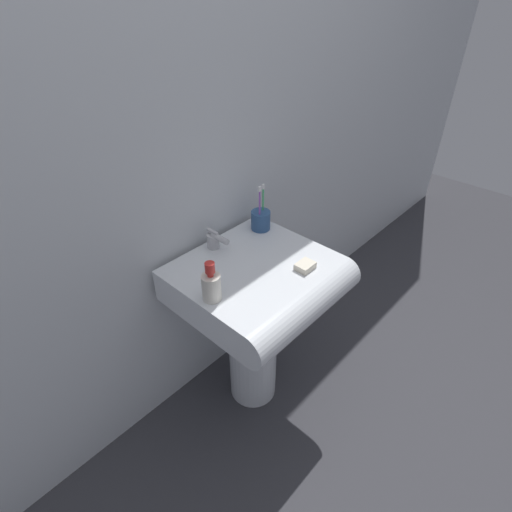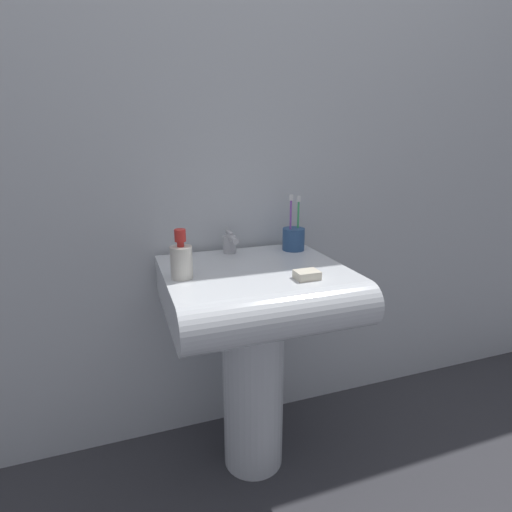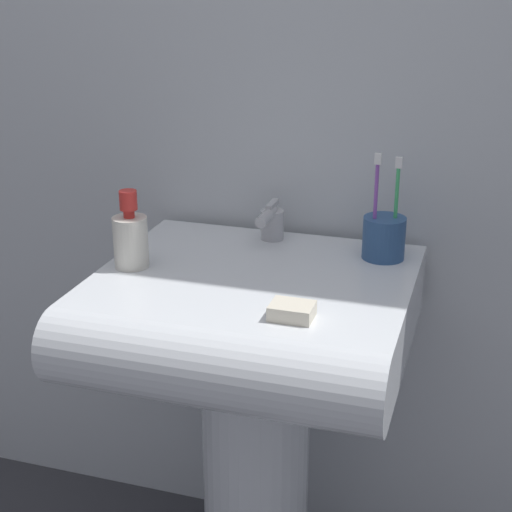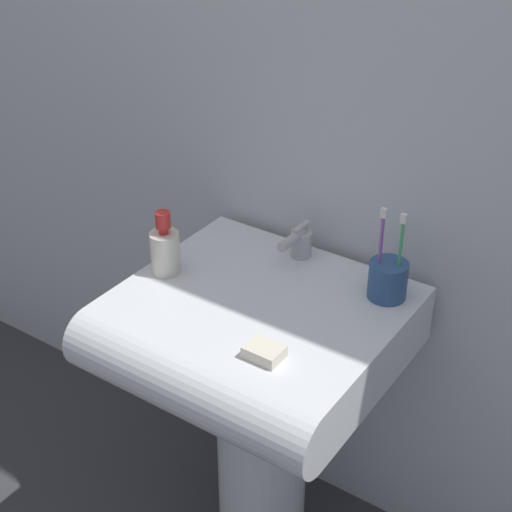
# 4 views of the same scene
# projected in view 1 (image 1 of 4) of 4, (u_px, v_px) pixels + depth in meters

# --- Properties ---
(ground_plane) EXTENTS (6.00, 6.00, 0.00)m
(ground_plane) POSITION_uv_depth(u_px,v_px,m) (253.00, 388.00, 1.89)
(ground_plane) COLOR #38383D
(ground_plane) RESTS_ON ground
(wall_back) EXTENTS (5.00, 0.05, 2.40)m
(wall_back) POSITION_uv_depth(u_px,v_px,m) (192.00, 120.00, 1.35)
(wall_back) COLOR silver
(wall_back) RESTS_ON ground
(sink_pedestal) EXTENTS (0.21, 0.21, 0.60)m
(sink_pedestal) POSITION_uv_depth(u_px,v_px,m) (253.00, 345.00, 1.72)
(sink_pedestal) COLOR white
(sink_pedestal) RESTS_ON ground
(sink_basin) EXTENTS (0.56, 0.53, 0.13)m
(sink_basin) POSITION_uv_depth(u_px,v_px,m) (263.00, 284.00, 1.47)
(sink_basin) COLOR white
(sink_basin) RESTS_ON sink_pedestal
(faucet) EXTENTS (0.05, 0.11, 0.08)m
(faucet) POSITION_uv_depth(u_px,v_px,m) (215.00, 240.00, 1.53)
(faucet) COLOR #B7B7BC
(faucet) RESTS_ON sink_basin
(toothbrush_cup) EXTENTS (0.08, 0.08, 0.20)m
(toothbrush_cup) POSITION_uv_depth(u_px,v_px,m) (261.00, 220.00, 1.64)
(toothbrush_cup) COLOR #2D5184
(toothbrush_cup) RESTS_ON sink_basin
(soap_bottle) EXTENTS (0.06, 0.06, 0.14)m
(soap_bottle) POSITION_uv_depth(u_px,v_px,m) (211.00, 285.00, 1.28)
(soap_bottle) COLOR silver
(soap_bottle) RESTS_ON sink_basin
(bar_soap) EXTENTS (0.07, 0.05, 0.02)m
(bar_soap) POSITION_uv_depth(u_px,v_px,m) (305.00, 266.00, 1.43)
(bar_soap) COLOR silver
(bar_soap) RESTS_ON sink_basin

